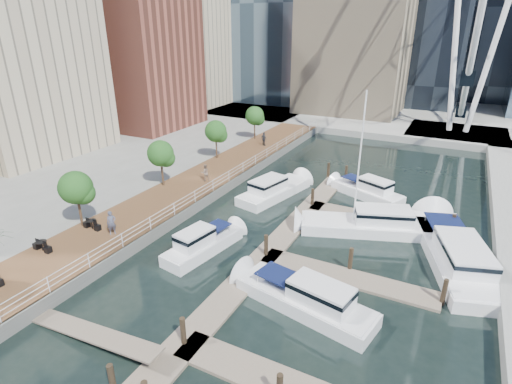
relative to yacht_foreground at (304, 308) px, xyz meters
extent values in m
plane|color=black|center=(-7.60, -3.83, 0.00)|extent=(520.00, 520.00, 0.00)
cube|color=brown|center=(-16.60, 11.17, 0.50)|extent=(6.00, 60.00, 1.00)
cube|color=#595954|center=(-13.60, 11.17, 0.50)|extent=(0.25, 60.00, 1.00)
cube|color=gray|center=(-43.60, 11.17, 0.50)|extent=(48.00, 90.00, 1.00)
cube|color=gray|center=(-7.60, 98.17, 0.50)|extent=(200.00, 114.00, 1.00)
cube|color=gray|center=(6.40, 48.17, 0.50)|extent=(14.00, 12.00, 1.00)
cube|color=#6D6051|center=(-4.60, 6.17, 0.10)|extent=(2.00, 32.00, 0.20)
cube|color=#6D6051|center=(1.40, 4.17, 0.10)|extent=(12.00, 2.00, 0.20)
cube|color=#6D6051|center=(1.40, 14.17, 0.10)|extent=(12.00, 2.00, 0.20)
cube|color=#BCAD8E|center=(-41.60, 12.17, 14.00)|extent=(14.00, 16.00, 26.00)
cube|color=brown|center=(-37.60, 30.17, 11.00)|extent=(12.00, 14.00, 20.00)
cube|color=#BCAD8E|center=(-43.60, 46.17, 15.00)|extent=(14.00, 16.00, 28.00)
cylinder|color=white|center=(3.90, 48.17, 14.00)|extent=(0.80, 0.80, 26.00)
cylinder|color=white|center=(8.90, 48.17, 14.00)|extent=(0.80, 0.80, 26.00)
cylinder|color=#3F2B1C|center=(-19.00, 0.17, 2.20)|extent=(0.20, 0.20, 2.40)
sphere|color=#265B1E|center=(-19.00, 0.17, 4.30)|extent=(2.60, 2.60, 2.60)
cylinder|color=#3F2B1C|center=(-19.00, 10.17, 2.20)|extent=(0.20, 0.20, 2.40)
sphere|color=#265B1E|center=(-19.00, 10.17, 4.30)|extent=(2.60, 2.60, 2.60)
cylinder|color=#3F2B1C|center=(-19.00, 20.17, 2.20)|extent=(0.20, 0.20, 2.40)
sphere|color=#265B1E|center=(-19.00, 20.17, 4.30)|extent=(2.60, 2.60, 2.60)
cylinder|color=#3F2B1C|center=(-19.00, 30.17, 2.20)|extent=(0.20, 0.20, 2.40)
sphere|color=#265B1E|center=(-19.00, 30.17, 4.30)|extent=(2.60, 2.60, 2.60)
imported|color=#4B4F64|center=(-15.82, 0.28, 1.95)|extent=(0.78, 0.83, 1.89)
imported|color=gray|center=(-15.91, 13.11, 1.88)|extent=(1.06, 1.08, 1.76)
imported|color=#2D3039|center=(-16.31, 27.65, 1.89)|extent=(1.13, 0.76, 1.79)
camera|label=1|loc=(6.36, -18.79, 15.79)|focal=28.00mm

